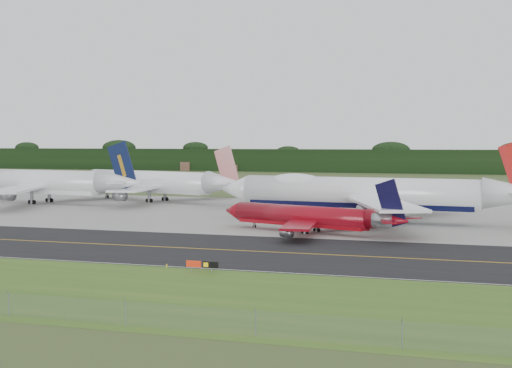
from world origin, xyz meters
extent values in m
plane|color=#415125|center=(0.00, 0.00, 0.00)|extent=(600.00, 600.00, 0.00)
cube|color=#355D1B|center=(0.00, -35.00, 0.01)|extent=(400.00, 30.00, 0.01)
cube|color=black|center=(0.00, -4.00, 0.01)|extent=(400.00, 32.00, 0.02)
cube|color=gray|center=(0.00, 51.00, 0.01)|extent=(400.00, 78.00, 0.01)
cube|color=orange|center=(0.00, -4.00, 0.03)|extent=(400.00, 0.40, 0.00)
cube|color=silver|center=(0.00, -19.50, 0.03)|extent=(400.00, 0.25, 0.00)
plane|color=slate|center=(0.00, -48.00, 1.10)|extent=(320.00, 0.00, 320.00)
cylinder|color=slate|center=(0.00, -48.00, 1.10)|extent=(0.10, 0.10, 2.20)
cube|color=black|center=(0.00, 275.00, 6.00)|extent=(700.00, 24.00, 12.00)
cylinder|color=white|center=(13.11, 40.12, 5.92)|extent=(48.51, 10.25, 6.12)
cube|color=black|center=(13.11, 40.12, 3.94)|extent=(45.98, 8.52, 2.14)
cone|color=white|center=(-13.88, 42.46, 5.92)|extent=(6.53, 6.61, 6.12)
ellipsoid|color=white|center=(-0.33, 41.29, 7.61)|extent=(12.88, 6.26, 3.90)
cube|color=white|center=(20.26, 25.82, 4.85)|extent=(17.51, 28.58, 0.52)
cube|color=white|center=(22.61, 52.98, 4.85)|extent=(21.14, 27.95, 0.52)
cylinder|color=gray|center=(16.57, 26.74, 3.18)|extent=(3.55, 2.85, 2.57)
cylinder|color=gray|center=(18.82, 52.71, 3.18)|extent=(3.55, 2.85, 2.57)
cylinder|color=gray|center=(21.05, 14.46, 3.18)|extent=(3.55, 2.85, 2.57)
cylinder|color=gray|center=(25.35, 64.04, 3.18)|extent=(3.55, 2.85, 2.57)
cylinder|color=black|center=(-5.12, 41.70, 0.55)|extent=(1.14, 0.59, 1.10)
cylinder|color=slate|center=(16.66, 36.44, 2.04)|extent=(0.93, 0.93, 4.09)
cylinder|color=black|center=(16.66, 36.44, 0.55)|extent=(1.14, 0.64, 1.10)
cylinder|color=slate|center=(17.24, 43.14, 2.04)|extent=(0.93, 0.93, 4.09)
cylinder|color=black|center=(17.24, 43.14, 0.55)|extent=(1.14, 0.64, 1.10)
cylinder|color=maroon|center=(5.82, 20.00, 2.97)|extent=(26.65, 12.21, 3.64)
cube|color=maroon|center=(5.82, 20.00, 1.79)|extent=(25.08, 10.91, 1.28)
cone|color=maroon|center=(-8.50, 24.93, 2.97)|extent=(4.37, 4.54, 3.64)
cone|color=maroon|center=(21.91, 14.46, 3.25)|extent=(7.90, 5.76, 3.64)
cube|color=maroon|center=(7.75, 11.41, 2.33)|extent=(6.40, 15.42, 0.41)
cube|color=maroon|center=(12.63, 25.59, 2.33)|extent=(13.91, 14.17, 0.41)
cube|color=black|center=(22.39, 14.30, 5.99)|extent=(5.53, 2.15, 8.29)
cylinder|color=gray|center=(6.32, 8.10, 1.34)|extent=(2.38, 2.09, 1.53)
cylinder|color=gray|center=(13.54, 29.07, 1.34)|extent=(2.38, 2.09, 1.53)
cylinder|color=black|center=(-3.86, 23.33, 0.33)|extent=(0.72, 0.49, 0.66)
cylinder|color=slate|center=(7.20, 17.40, 0.94)|extent=(0.65, 0.65, 1.88)
cylinder|color=black|center=(7.20, 17.40, 0.33)|extent=(0.73, 0.52, 0.66)
cylinder|color=slate|center=(8.51, 21.19, 0.94)|extent=(0.65, 0.65, 1.88)
cylinder|color=black|center=(8.51, 21.19, 0.33)|extent=(0.73, 0.52, 0.66)
cylinder|color=white|center=(-77.07, 58.91, 5.71)|extent=(45.96, 11.74, 6.12)
cube|color=white|center=(-77.07, 58.91, 3.72)|extent=(43.51, 9.94, 2.14)
cone|color=white|center=(-48.51, 55.33, 6.17)|extent=(12.69, 7.57, 6.12)
cube|color=white|center=(-70.58, 44.37, 4.64)|extent=(16.18, 28.43, 0.54)
cube|color=white|center=(-67.20, 71.39, 4.64)|extent=(21.45, 27.43, 0.54)
cube|color=#0C1537|center=(-47.83, 55.24, 10.21)|extent=(8.57, 1.55, 12.35)
cylinder|color=gray|center=(-74.05, 45.40, 2.97)|extent=(3.64, 2.97, 2.57)
cylinder|color=gray|center=(-70.81, 71.24, 2.97)|extent=(3.64, 2.97, 2.57)
cylinder|color=gray|center=(-63.86, 82.30, 2.97)|extent=(3.64, 2.97, 2.57)
cylinder|color=slate|center=(-73.88, 55.11, 1.94)|extent=(0.96, 0.96, 3.88)
cylinder|color=black|center=(-73.88, 55.11, 0.55)|extent=(1.16, 0.68, 1.10)
cylinder|color=slate|center=(-73.04, 61.79, 1.94)|extent=(0.96, 0.96, 3.88)
cylinder|color=black|center=(-73.04, 61.79, 0.55)|extent=(1.16, 0.68, 1.10)
cylinder|color=white|center=(-49.33, 72.86, 5.37)|extent=(41.34, 17.90, 5.77)
cube|color=silver|center=(-49.33, 72.86, 3.49)|extent=(38.93, 15.91, 2.02)
cone|color=white|center=(-71.61, 79.83, 5.37)|extent=(6.67, 7.05, 5.77)
cone|color=white|center=(-24.29, 65.02, 5.80)|extent=(12.18, 8.77, 5.77)
cube|color=white|center=(-45.94, 59.34, 4.36)|extent=(10.58, 24.56, 0.52)
cube|color=white|center=(-38.83, 82.03, 4.36)|extent=(21.57, 22.62, 0.52)
cube|color=#AF0C0D|center=(-23.67, 64.83, 9.54)|extent=(7.73, 2.82, 11.46)
cylinder|color=gray|center=(-47.97, 54.01, 2.79)|extent=(3.73, 3.25, 2.42)
cylinder|color=gray|center=(-37.47, 87.56, 2.79)|extent=(3.73, 3.25, 2.42)
cylinder|color=black|center=(-64.38, 77.57, 0.52)|extent=(1.13, 0.76, 1.04)
cylinder|color=slate|center=(-47.10, 68.84, 1.82)|extent=(1.01, 1.01, 3.64)
cylinder|color=black|center=(-47.10, 68.84, 0.52)|extent=(1.15, 0.81, 1.04)
cylinder|color=slate|center=(-45.21, 74.89, 1.82)|extent=(1.01, 1.01, 3.64)
cylinder|color=black|center=(-45.21, 74.89, 0.52)|extent=(1.15, 0.81, 1.04)
cylinder|color=slate|center=(1.82, -22.15, 0.31)|extent=(0.11, 0.11, 0.62)
cylinder|color=slate|center=(4.48, -22.20, 0.31)|extent=(0.11, 0.11, 0.62)
cube|color=#A8220C|center=(2.09, -22.16, 1.02)|extent=(1.95, 0.20, 0.80)
cube|color=black|center=(3.77, -22.19, 1.02)|extent=(0.89, 0.18, 0.80)
cube|color=black|center=(4.83, -22.21, 1.02)|extent=(1.06, 0.18, 0.80)
cylinder|color=yellow|center=(-2.29, -20.50, 0.25)|extent=(0.16, 0.16, 0.50)
camera|label=1|loc=(34.95, -103.93, 16.22)|focal=50.00mm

